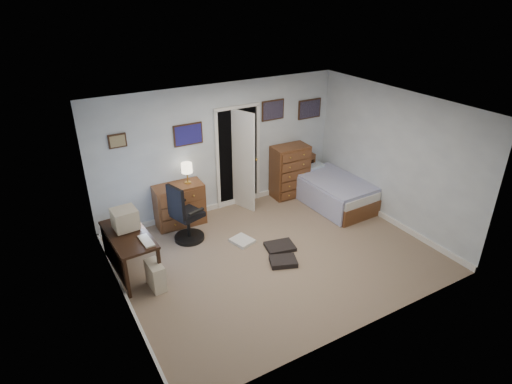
% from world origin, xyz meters
% --- Properties ---
extents(floor, '(5.00, 4.00, 0.02)m').
position_xyz_m(floor, '(0.00, 0.00, -0.01)').
color(floor, gray).
rests_on(floor, ground).
extents(computer_desk, '(0.63, 1.25, 0.71)m').
position_xyz_m(computer_desk, '(-2.28, 0.72, 0.54)').
color(computer_desk, black).
rests_on(computer_desk, floor).
extents(crt_monitor, '(0.38, 0.36, 0.34)m').
position_xyz_m(crt_monitor, '(-2.18, 0.88, 0.88)').
color(crt_monitor, beige).
rests_on(crt_monitor, computer_desk).
extents(keyboard, '(0.16, 0.38, 0.02)m').
position_xyz_m(keyboard, '(-2.02, 0.38, 0.72)').
color(keyboard, beige).
rests_on(keyboard, computer_desk).
extents(pc_tower, '(0.21, 0.40, 0.42)m').
position_xyz_m(pc_tower, '(-2.00, 0.18, 0.21)').
color(pc_tower, beige).
rests_on(pc_tower, floor).
extents(office_chair, '(0.67, 0.67, 1.10)m').
position_xyz_m(office_chair, '(-1.13, 1.17, 0.43)').
color(office_chair, black).
rests_on(office_chair, floor).
extents(media_stack, '(0.17, 0.17, 0.78)m').
position_xyz_m(media_stack, '(-2.32, 2.09, 0.39)').
color(media_stack, maroon).
rests_on(media_stack, floor).
extents(low_dresser, '(0.92, 0.49, 0.80)m').
position_xyz_m(low_dresser, '(-1.00, 1.77, 0.40)').
color(low_dresser, brown).
rests_on(low_dresser, floor).
extents(table_lamp, '(0.21, 0.21, 0.39)m').
position_xyz_m(table_lamp, '(-0.80, 1.77, 1.09)').
color(table_lamp, gold).
rests_on(table_lamp, low_dresser).
extents(doorway, '(0.96, 1.12, 2.05)m').
position_xyz_m(doorway, '(0.35, 2.27, 1.00)').
color(doorway, black).
rests_on(doorway, floor).
extents(tall_dresser, '(0.77, 0.47, 1.11)m').
position_xyz_m(tall_dresser, '(1.45, 1.75, 0.56)').
color(tall_dresser, brown).
rests_on(tall_dresser, floor).
extents(headboard_bookcase, '(0.89, 0.25, 0.80)m').
position_xyz_m(headboard_bookcase, '(1.69, 1.86, 0.42)').
color(headboard_bookcase, brown).
rests_on(headboard_bookcase, floor).
extents(bed, '(1.06, 1.89, 0.61)m').
position_xyz_m(bed, '(1.99, 1.03, 0.29)').
color(bed, brown).
rests_on(bed, floor).
extents(wall_posters, '(4.38, 0.04, 0.60)m').
position_xyz_m(wall_posters, '(0.57, 1.98, 1.75)').
color(wall_posters, '#331E11').
rests_on(wall_posters, floor).
extents(floor_clutter, '(0.95, 1.35, 0.09)m').
position_xyz_m(floor_clutter, '(-0.01, 0.07, 0.04)').
color(floor_clutter, black).
rests_on(floor_clutter, floor).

